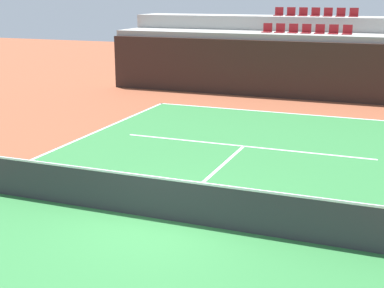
{
  "coord_description": "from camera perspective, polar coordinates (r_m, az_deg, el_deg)",
  "views": [
    {
      "loc": [
        4.71,
        -10.18,
        4.79
      ],
      "look_at": [
        -0.07,
        2.0,
        1.2
      ],
      "focal_mm": 51.58,
      "sensor_mm": 36.0,
      "label": 1
    }
  ],
  "objects": [
    {
      "name": "tennis_net",
      "position": [
        12.01,
        -3.18,
        -5.57
      ],
      "size": [
        11.08,
        0.08,
        1.07
      ],
      "color": "black",
      "rests_on": "court_surface"
    },
    {
      "name": "seating_row_upper",
      "position": [
        29.76,
        12.63,
        13.01
      ],
      "size": [
        4.25,
        0.44,
        0.44
      ],
      "color": "maroon",
      "rests_on": "stands_tier_upper"
    },
    {
      "name": "seating_row_lower",
      "position": [
        27.43,
        11.73,
        11.4
      ],
      "size": [
        4.25,
        0.44,
        0.44
      ],
      "color": "maroon",
      "rests_on": "stands_tier_lower"
    },
    {
      "name": "court_surface",
      "position": [
        12.2,
        -3.14,
        -7.78
      ],
      "size": [
        11.0,
        24.0,
        0.01
      ],
      "primitive_type": "cube",
      "color": "#2D7238",
      "rests_on": "ground_plane"
    },
    {
      "name": "ground_plane",
      "position": [
        12.2,
        -3.14,
        -7.81
      ],
      "size": [
        80.0,
        80.0,
        0.0
      ],
      "primitive_type": "plane",
      "color": "brown"
    },
    {
      "name": "baseline_far",
      "position": [
        23.13,
        9.22,
        3.21
      ],
      "size": [
        11.0,
        0.1,
        0.0
      ],
      "primitive_type": "cube",
      "color": "white",
      "rests_on": "court_surface"
    },
    {
      "name": "back_wall",
      "position": [
        26.18,
        10.96,
        7.46
      ],
      "size": [
        19.14,
        0.3,
        2.66
      ],
      "primitive_type": "cube",
      "color": "black",
      "rests_on": "ground_plane"
    },
    {
      "name": "service_line_far",
      "position": [
        17.89,
        5.37,
        -0.22
      ],
      "size": [
        8.26,
        0.1,
        0.0
      ],
      "primitive_type": "cube",
      "color": "white",
      "rests_on": "court_surface"
    },
    {
      "name": "centre_service_line",
      "position": [
        14.97,
        1.94,
        -3.28
      ],
      "size": [
        0.1,
        6.4,
        0.0
      ],
      "primitive_type": "cube",
      "color": "white",
      "rests_on": "court_surface"
    },
    {
      "name": "stands_tier_upper",
      "position": [
        29.79,
        12.38,
        9.27
      ],
      "size": [
        19.14,
        2.4,
        3.64
      ],
      "primitive_type": "cube",
      "color": "#9E9E99",
      "rests_on": "ground_plane"
    },
    {
      "name": "stands_tier_lower",
      "position": [
        27.48,
        11.51,
        8.08
      ],
      "size": [
        19.14,
        2.4,
        2.93
      ],
      "primitive_type": "cube",
      "color": "#9E9E99",
      "rests_on": "ground_plane"
    }
  ]
}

